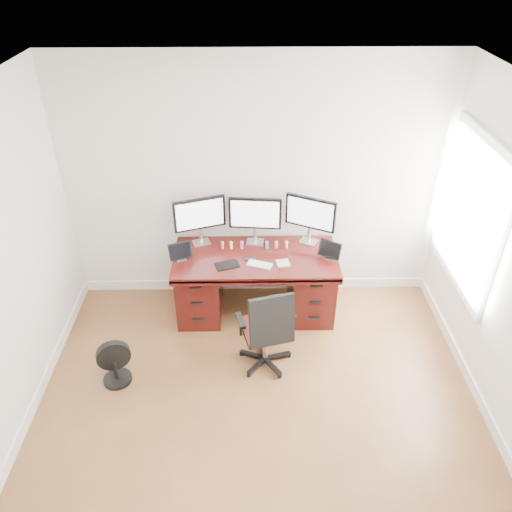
{
  "coord_description": "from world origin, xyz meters",
  "views": [
    {
      "loc": [
        -0.07,
        -2.5,
        3.61
      ],
      "look_at": [
        0.0,
        1.5,
        0.95
      ],
      "focal_mm": 35.0,
      "sensor_mm": 36.0,
      "label": 1
    }
  ],
  "objects_px": {
    "floor_fan": "(114,363)",
    "desk": "(255,281)",
    "monitor_center": "(255,215)",
    "office_chair": "(267,341)",
    "keyboard": "(260,265)"
  },
  "relations": [
    {
      "from": "desk",
      "to": "floor_fan",
      "type": "distance_m",
      "value": 1.68
    },
    {
      "from": "office_chair",
      "to": "keyboard",
      "type": "bearing_deg",
      "value": 80.34
    },
    {
      "from": "monitor_center",
      "to": "floor_fan",
      "type": "bearing_deg",
      "value": -131.15
    },
    {
      "from": "floor_fan",
      "to": "monitor_center",
      "type": "distance_m",
      "value": 2.02
    },
    {
      "from": "desk",
      "to": "monitor_center",
      "type": "height_order",
      "value": "monitor_center"
    },
    {
      "from": "office_chair",
      "to": "monitor_center",
      "type": "bearing_deg",
      "value": 80.49
    },
    {
      "from": "keyboard",
      "to": "office_chair",
      "type": "bearing_deg",
      "value": -65.24
    },
    {
      "from": "floor_fan",
      "to": "monitor_center",
      "type": "xyz_separation_m",
      "value": [
        1.33,
        1.25,
        0.86
      ]
    },
    {
      "from": "desk",
      "to": "office_chair",
      "type": "height_order",
      "value": "office_chair"
    },
    {
      "from": "desk",
      "to": "monitor_center",
      "type": "relative_size",
      "value": 3.09
    },
    {
      "from": "office_chair",
      "to": "keyboard",
      "type": "relative_size",
      "value": 3.76
    },
    {
      "from": "office_chair",
      "to": "monitor_center",
      "type": "distance_m",
      "value": 1.33
    },
    {
      "from": "office_chair",
      "to": "floor_fan",
      "type": "distance_m",
      "value": 1.43
    },
    {
      "from": "office_chair",
      "to": "floor_fan",
      "type": "relative_size",
      "value": 2.04
    },
    {
      "from": "floor_fan",
      "to": "desk",
      "type": "bearing_deg",
      "value": 17.88
    }
  ]
}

